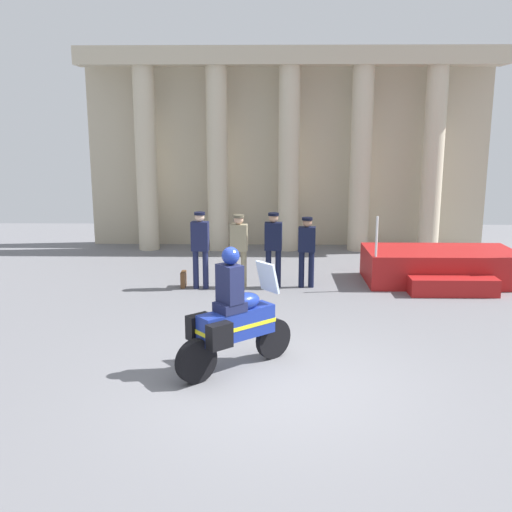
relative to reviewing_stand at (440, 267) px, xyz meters
The scene contains 9 objects.
ground_plane 6.85m from the reviewing_stand, 124.65° to the right, with size 28.00×28.00×0.00m, color slate.
colonnade_backdrop 6.15m from the reviewing_stand, 128.65° to the left, with size 11.92×1.45×5.80m.
reviewing_stand is the anchor object (origin of this frame).
officer_in_row_0 5.59m from the reviewing_stand, behind, with size 0.40×0.25×1.74m.
officer_in_row_1 4.72m from the reviewing_stand, behind, with size 0.40×0.25×1.65m.
officer_in_row_2 3.96m from the reviewing_stand, behind, with size 0.40×0.25×1.70m.
officer_in_row_3 3.22m from the reviewing_stand, behind, with size 0.40×0.25×1.60m.
motorcycle_with_rider 6.89m from the reviewing_stand, 131.20° to the right, with size 1.67×1.44×1.90m.
briefcase_on_ground 5.95m from the reviewing_stand, behind, with size 0.10×0.32×0.36m, color brown.
Camera 1 is at (-0.13, -7.89, 3.60)m, focal length 41.73 mm.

